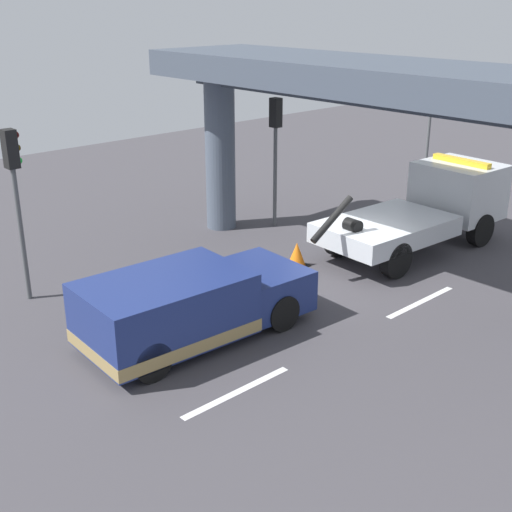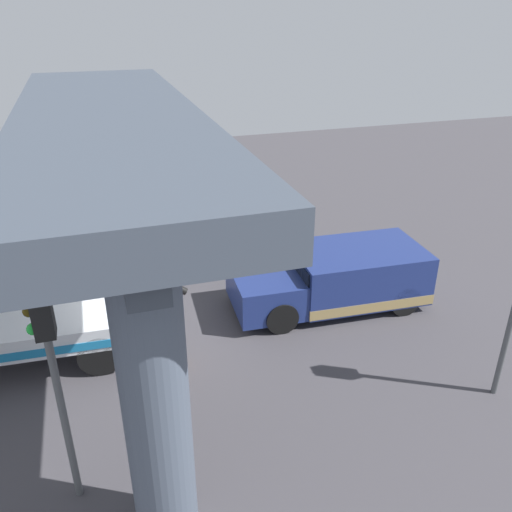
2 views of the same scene
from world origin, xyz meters
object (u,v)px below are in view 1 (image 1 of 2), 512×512
object	(u,v)px
traffic_light_near	(15,178)
traffic_light_mid	(431,107)
towed_van_green	(188,306)
traffic_cone_orange	(297,255)
tow_truck_white	(429,207)
traffic_light_far	(276,134)

from	to	relation	value
traffic_light_near	traffic_light_mid	world-z (taller)	traffic_light_near
towed_van_green	traffic_cone_orange	size ratio (longest dim) A/B	7.71
towed_van_green	traffic_light_near	size ratio (longest dim) A/B	1.26
traffic_cone_orange	tow_truck_white	bearing A→B (deg)	-19.40
traffic_light_near	traffic_light_far	distance (m)	8.50
traffic_light_near	traffic_cone_orange	xyz separation A→B (m)	(6.44, -2.99, -2.75)
traffic_light_near	traffic_light_mid	size ratio (longest dim) A/B	1.03
tow_truck_white	traffic_light_near	size ratio (longest dim) A/B	1.73
tow_truck_white	towed_van_green	xyz separation A→B (m)	(-8.94, 0.05, -0.42)
towed_van_green	traffic_light_far	world-z (taller)	traffic_light_far
traffic_light_far	traffic_light_near	bearing A→B (deg)	180.00
traffic_light_near	traffic_light_mid	xyz separation A→B (m)	(17.00, 0.00, -0.08)
traffic_light_far	traffic_cone_orange	world-z (taller)	traffic_light_far
tow_truck_white	traffic_light_far	bearing A→B (deg)	114.91
tow_truck_white	traffic_cone_orange	distance (m)	4.45
traffic_light_far	traffic_cone_orange	bearing A→B (deg)	-124.50
tow_truck_white	traffic_cone_orange	world-z (taller)	tow_truck_white
traffic_light_far	traffic_light_mid	world-z (taller)	traffic_light_far
towed_van_green	traffic_light_mid	xyz separation A→B (m)	(15.38, 4.40, 2.22)
tow_truck_white	traffic_cone_orange	xyz separation A→B (m)	(-4.12, 1.45, -0.87)
traffic_light_near	traffic_light_far	bearing A→B (deg)	0.00
tow_truck_white	traffic_light_far	distance (m)	5.22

